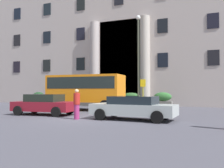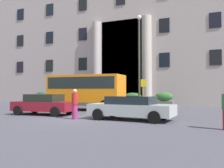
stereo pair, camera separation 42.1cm
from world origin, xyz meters
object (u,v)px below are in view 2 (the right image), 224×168
object	(u,v)px
bus_stop_sign	(144,91)
hedge_planter_entrance_right	(133,100)
orange_minibus	(86,89)
parked_hatchback_near	(131,107)
parked_compact_extra	(44,104)
motorcycle_far_end	(119,108)
hedge_planter_entrance_left	(66,100)
hedge_planter_far_west	(99,99)
hedge_planter_far_east	(41,99)
scooter_by_planter	(39,105)
pedestrian_man_red_shirt	(75,104)
hedge_planter_west	(164,100)
lamppost_plaza_centre	(139,55)

from	to	relation	value
bus_stop_sign	hedge_planter_entrance_right	bearing A→B (deg)	121.21
bus_stop_sign	hedge_planter_entrance_right	xyz separation A→B (m)	(-2.07, 3.42, -0.89)
orange_minibus	parked_hatchback_near	bearing A→B (deg)	-44.82
parked_compact_extra	motorcycle_far_end	xyz separation A→B (m)	(4.49, 2.02, -0.24)
hedge_planter_entrance_right	hedge_planter_entrance_left	world-z (taller)	hedge_planter_entrance_right
bus_stop_sign	hedge_planter_far_west	xyz separation A→B (m)	(-5.78, 3.53, -0.79)
hedge_planter_far_east	hedge_planter_far_west	bearing A→B (deg)	2.09
orange_minibus	scooter_by_planter	size ratio (longest dim) A/B	3.07
orange_minibus	pedestrian_man_red_shirt	size ratio (longest dim) A/B	3.71
hedge_planter_west	hedge_planter_far_east	distance (m)	14.07
bus_stop_sign	hedge_planter_far_west	bearing A→B (deg)	148.59
hedge_planter_entrance_right	scooter_by_planter	xyz separation A→B (m)	(-5.07, -7.47, -0.21)
orange_minibus	bus_stop_sign	world-z (taller)	orange_minibus
hedge_planter_entrance_right	orange_minibus	bearing A→B (deg)	-114.03
bus_stop_sign	hedge_planter_west	distance (m)	3.46
motorcycle_far_end	hedge_planter_entrance_right	bearing A→B (deg)	104.55
bus_stop_sign	hedge_planter_entrance_left	size ratio (longest dim) A/B	1.75
orange_minibus	hedge_planter_entrance_right	size ratio (longest dim) A/B	3.17
hedge_planter_far_east	motorcycle_far_end	distance (m)	14.50
hedge_planter_far_east	bus_stop_sign	bearing A→B (deg)	-14.03
pedestrian_man_red_shirt	hedge_planter_entrance_left	bearing A→B (deg)	-77.92
hedge_planter_west	pedestrian_man_red_shirt	xyz separation A→B (m)	(-2.87, -10.60, 0.14)
motorcycle_far_end	hedge_planter_entrance_left	bearing A→B (deg)	144.65
hedge_planter_far_east	pedestrian_man_red_shirt	distance (m)	15.47
orange_minibus	pedestrian_man_red_shirt	distance (m)	6.30
hedge_planter_west	hedge_planter_far_west	size ratio (longest dim) A/B	0.78
orange_minibus	parked_hatchback_near	xyz separation A→B (m)	(5.49, -4.83, -1.01)
orange_minibus	hedge_planter_entrance_left	size ratio (longest dim) A/B	4.34
parked_hatchback_near	hedge_planter_far_east	bearing A→B (deg)	148.73
hedge_planter_entrance_left	scooter_by_planter	world-z (taller)	hedge_planter_entrance_left
bus_stop_sign	hedge_planter_far_west	distance (m)	6.81
parked_compact_extra	pedestrian_man_red_shirt	world-z (taller)	pedestrian_man_red_shirt
pedestrian_man_red_shirt	lamppost_plaza_centre	xyz separation A→B (m)	(1.09, 8.76, 3.92)
hedge_planter_west	parked_hatchback_near	world-z (taller)	hedge_planter_west
motorcycle_far_end	lamppost_plaza_centre	world-z (taller)	lamppost_plaza_centre
orange_minibus	scooter_by_planter	xyz separation A→B (m)	(-2.80, -2.38, -1.23)
orange_minibus	hedge_planter_entrance_right	bearing A→B (deg)	62.45
hedge_planter_entrance_right	motorcycle_far_end	distance (m)	7.64
hedge_planter_far_east	motorcycle_far_end	size ratio (longest dim) A/B	0.85
motorcycle_far_end	scooter_by_planter	size ratio (longest dim) A/B	0.99
scooter_by_planter	hedge_planter_entrance_right	bearing A→B (deg)	57.14
parked_compact_extra	scooter_by_planter	size ratio (longest dim) A/B	2.06
pedestrian_man_red_shirt	hedge_planter_far_east	bearing A→B (deg)	-67.60
hedge_planter_far_east	parked_hatchback_near	bearing A→B (deg)	-34.51
hedge_planter_entrance_left	parked_hatchback_near	size ratio (longest dim) A/B	0.31
hedge_planter_west	pedestrian_man_red_shirt	distance (m)	10.98
bus_stop_sign	parked_hatchback_near	bearing A→B (deg)	-79.95
orange_minibus	hedge_planter_far_east	xyz separation A→B (m)	(-8.71, 4.94, -0.99)
parked_hatchback_near	parked_compact_extra	bearing A→B (deg)	179.40
orange_minibus	parked_compact_extra	bearing A→B (deg)	-102.56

